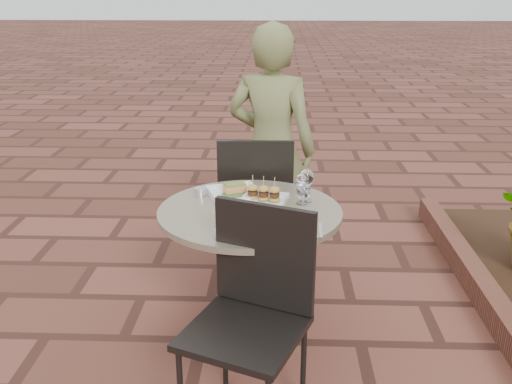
{
  "coord_description": "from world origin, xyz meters",
  "views": [
    {
      "loc": [
        0.39,
        -2.54,
        1.75
      ],
      "look_at": [
        0.29,
        0.04,
        0.82
      ],
      "focal_mm": 40.0,
      "sensor_mm": 36.0,
      "label": 1
    }
  ],
  "objects_px": {
    "chair_far": "(256,197)",
    "diner": "(271,149)",
    "plate_salmon": "(235,192)",
    "plate_tuna": "(254,225)",
    "chair_near": "(254,300)",
    "cafe_table": "(250,255)",
    "plate_sliders": "(264,197)"
  },
  "relations": [
    {
      "from": "diner",
      "to": "plate_sliders",
      "type": "height_order",
      "value": "diner"
    },
    {
      "from": "plate_salmon",
      "to": "plate_tuna",
      "type": "xyz_separation_m",
      "value": [
        0.12,
        -0.42,
        -0.0
      ]
    },
    {
      "from": "cafe_table",
      "to": "plate_tuna",
      "type": "distance_m",
      "value": 0.35
    },
    {
      "from": "chair_near",
      "to": "plate_salmon",
      "type": "height_order",
      "value": "chair_near"
    },
    {
      "from": "plate_salmon",
      "to": "chair_near",
      "type": "bearing_deg",
      "value": -79.91
    },
    {
      "from": "plate_salmon",
      "to": "plate_tuna",
      "type": "height_order",
      "value": "plate_salmon"
    },
    {
      "from": "diner",
      "to": "plate_sliders",
      "type": "relative_size",
      "value": 5.93
    },
    {
      "from": "plate_sliders",
      "to": "cafe_table",
      "type": "bearing_deg",
      "value": -124.51
    },
    {
      "from": "chair_far",
      "to": "plate_tuna",
      "type": "bearing_deg",
      "value": 90.92
    },
    {
      "from": "cafe_table",
      "to": "plate_tuna",
      "type": "xyz_separation_m",
      "value": [
        0.03,
        -0.23,
        0.26
      ]
    },
    {
      "from": "chair_far",
      "to": "plate_sliders",
      "type": "distance_m",
      "value": 0.6
    },
    {
      "from": "plate_tuna",
      "to": "plate_salmon",
      "type": "bearing_deg",
      "value": 105.78
    },
    {
      "from": "diner",
      "to": "plate_sliders",
      "type": "distance_m",
      "value": 0.81
    },
    {
      "from": "chair_near",
      "to": "plate_salmon",
      "type": "relative_size",
      "value": 2.82
    },
    {
      "from": "chair_far",
      "to": "plate_tuna",
      "type": "distance_m",
      "value": 0.91
    },
    {
      "from": "chair_far",
      "to": "chair_near",
      "type": "height_order",
      "value": "same"
    },
    {
      "from": "plate_sliders",
      "to": "chair_far",
      "type": "bearing_deg",
      "value": 96.16
    },
    {
      "from": "plate_salmon",
      "to": "plate_tuna",
      "type": "distance_m",
      "value": 0.43
    },
    {
      "from": "chair_far",
      "to": "plate_salmon",
      "type": "relative_size",
      "value": 2.82
    },
    {
      "from": "cafe_table",
      "to": "plate_tuna",
      "type": "height_order",
      "value": "plate_tuna"
    },
    {
      "from": "diner",
      "to": "plate_salmon",
      "type": "bearing_deg",
      "value": 92.06
    },
    {
      "from": "diner",
      "to": "plate_tuna",
      "type": "bearing_deg",
      "value": 102.93
    },
    {
      "from": "plate_sliders",
      "to": "plate_tuna",
      "type": "height_order",
      "value": "plate_sliders"
    },
    {
      "from": "diner",
      "to": "plate_sliders",
      "type": "xyz_separation_m",
      "value": [
        -0.03,
        -0.81,
        -0.02
      ]
    },
    {
      "from": "chair_far",
      "to": "plate_salmon",
      "type": "distance_m",
      "value": 0.52
    },
    {
      "from": "chair_far",
      "to": "plate_salmon",
      "type": "bearing_deg",
      "value": 78.28
    },
    {
      "from": "cafe_table",
      "to": "chair_far",
      "type": "relative_size",
      "value": 0.97
    },
    {
      "from": "chair_far",
      "to": "plate_salmon",
      "type": "height_order",
      "value": "chair_far"
    },
    {
      "from": "chair_near",
      "to": "plate_sliders",
      "type": "relative_size",
      "value": 3.52
    },
    {
      "from": "chair_far",
      "to": "diner",
      "type": "bearing_deg",
      "value": -110.37
    },
    {
      "from": "plate_sliders",
      "to": "plate_tuna",
      "type": "bearing_deg",
      "value": -95.94
    },
    {
      "from": "plate_salmon",
      "to": "plate_sliders",
      "type": "bearing_deg",
      "value": -30.94
    }
  ]
}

